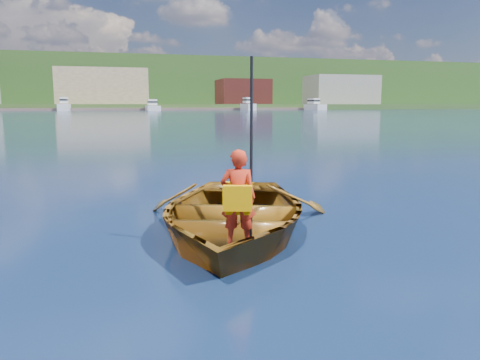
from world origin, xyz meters
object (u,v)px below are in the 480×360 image
(rowboat, at_px, (232,213))
(child_paddler, at_px, (238,197))
(marina_yachts, at_px, (97,106))
(dock, at_px, (81,109))

(rowboat, xyz_separation_m, child_paddler, (-0.14, -0.90, 0.41))
(rowboat, distance_m, marina_yachts, 142.76)
(rowboat, height_order, child_paddler, child_paddler)
(dock, distance_m, marina_yachts, 6.77)
(child_paddler, height_order, marina_yachts, marina_yachts)
(child_paddler, bearing_deg, rowboat, 81.25)
(child_paddler, relative_size, dock, 0.01)
(rowboat, xyz_separation_m, marina_yachts, (-6.76, 142.59, 1.09))
(dock, bearing_deg, marina_yachts, -44.13)
(child_paddler, distance_m, dock, 148.60)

